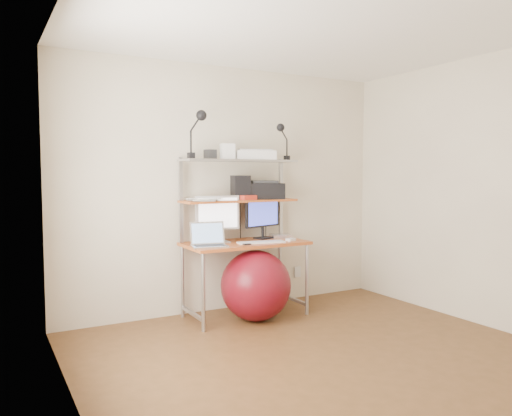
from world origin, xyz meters
The scene contains 20 objects.
room centered at (0.00, 0.00, 1.25)m, with size 3.60×3.60×3.60m.
computer_desk centered at (0.00, 1.50, 0.96)m, with size 1.20×0.60×1.57m.
wall_outlet centered at (0.85, 1.79, 0.30)m, with size 0.08×0.01×0.12m, color silver.
monitor_silver centered at (-0.26, 1.53, 1.00)m, with size 0.44×0.17×0.49m.
monitor_black centered at (0.28, 1.59, 0.98)m, with size 0.47×0.19×0.48m.
laptop centered at (-0.43, 1.35, 0.79)m, with size 0.36×0.31×0.28m.
keyboard centered at (0.10, 1.31, 0.75)m, with size 0.46×0.13×0.01m, color silver.
mouse centered at (0.43, 1.28, 0.75)m, with size 0.10×0.06×0.03m, color silver.
mac_mini centered at (0.47, 1.54, 0.76)m, with size 0.20×0.20×0.04m, color silver.
phone centered at (-0.08, 1.31, 0.75)m, with size 0.07×0.14×0.01m, color black.
printer centered at (0.29, 1.59, 1.24)m, with size 0.45×0.37×0.19m.
nas_cube centered at (0.03, 1.59, 1.27)m, with size 0.16×0.16×0.24m, color black.
red_box centered at (0.06, 1.51, 1.17)m, with size 0.16×0.11×0.05m, color red.
scanner centered at (0.17, 1.56, 1.60)m, with size 0.45×0.36×0.10m.
box_white centered at (-0.14, 1.55, 1.63)m, with size 0.13×0.11×0.15m, color silver.
box_grey centered at (-0.29, 1.62, 1.60)m, with size 0.09×0.09×0.09m, color #2B2C2E.
clip_lamp_left centered at (-0.46, 1.49, 1.88)m, with size 0.18×0.10×0.45m.
clip_lamp_right centered at (0.47, 1.53, 1.82)m, with size 0.15×0.08×0.37m.
exercise_ball centered at (0.02, 1.26, 0.34)m, with size 0.68×0.68×0.68m, color maroon.
paper_stack centered at (-0.38, 1.57, 1.16)m, with size 0.33×0.41×0.02m.
Camera 1 is at (-2.27, -2.87, 1.42)m, focal length 35.00 mm.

